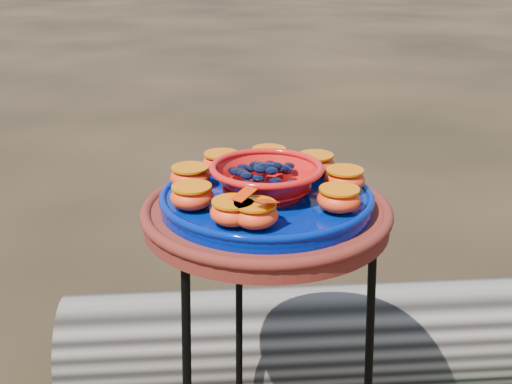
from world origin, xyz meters
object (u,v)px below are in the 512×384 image
object	(u,v)px
terracotta_saucer	(266,216)
cobalt_plate	(266,200)
plant_stand	(265,381)
red_bowl	(267,180)
driftwood_log	(370,339)

from	to	relation	value
terracotta_saucer	cobalt_plate	distance (m)	0.03
plant_stand	cobalt_plate	xyz separation A→B (m)	(0.00, 0.00, 0.40)
terracotta_saucer	red_bowl	size ratio (longest dim) A/B	2.33
plant_stand	driftwood_log	world-z (taller)	plant_stand
terracotta_saucer	driftwood_log	size ratio (longest dim) A/B	0.27
cobalt_plate	red_bowl	bearing A→B (deg)	0.00
terracotta_saucer	driftwood_log	bearing A→B (deg)	39.19
red_bowl	driftwood_log	world-z (taller)	red_bowl
plant_stand	red_bowl	world-z (taller)	red_bowl
terracotta_saucer	cobalt_plate	xyz separation A→B (m)	(0.00, 0.00, 0.03)
red_bowl	driftwood_log	xyz separation A→B (m)	(0.41, 0.33, -0.63)
cobalt_plate	driftwood_log	size ratio (longest dim) A/B	0.23
plant_stand	cobalt_plate	distance (m)	0.40
plant_stand	driftwood_log	size ratio (longest dim) A/B	0.42
plant_stand	terracotta_saucer	bearing A→B (deg)	0.00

